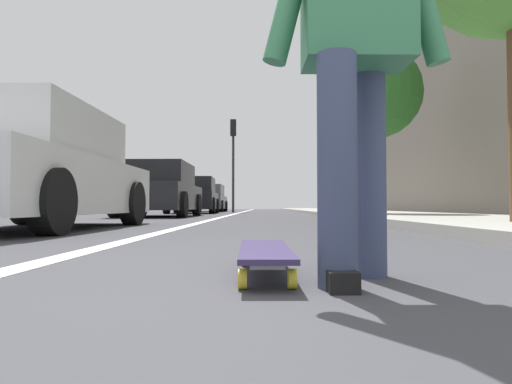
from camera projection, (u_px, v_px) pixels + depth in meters
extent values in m
plane|color=#38383D|center=(266.00, 218.00, 10.66)|extent=(80.00, 80.00, 0.00)
cube|color=silver|center=(240.00, 213.00, 20.67)|extent=(52.00, 0.16, 0.01)
cube|color=#9E9B93|center=(341.00, 212.00, 18.60)|extent=(52.00, 3.20, 0.12)
cube|color=#5F574E|center=(378.00, 84.00, 22.76)|extent=(40.00, 1.20, 13.10)
cylinder|color=yellow|center=(245.00, 259.00, 2.13)|extent=(0.07, 0.03, 0.07)
cylinder|color=yellow|center=(280.00, 259.00, 2.13)|extent=(0.07, 0.03, 0.07)
cylinder|color=yellow|center=(243.00, 279.00, 1.53)|extent=(0.07, 0.03, 0.07)
cylinder|color=yellow|center=(292.00, 279.00, 1.53)|extent=(0.07, 0.03, 0.07)
cube|color=silver|center=(263.00, 249.00, 2.13)|extent=(0.06, 0.12, 0.02)
cube|color=silver|center=(267.00, 265.00, 1.53)|extent=(0.06, 0.12, 0.02)
cube|color=#33284C|center=(265.00, 250.00, 1.83)|extent=(0.85, 0.23, 0.02)
cylinder|color=#384260|center=(337.00, 170.00, 1.56)|extent=(0.14, 0.14, 0.82)
cylinder|color=#384260|center=(369.00, 175.00, 1.82)|extent=(0.14, 0.14, 0.82)
cube|color=black|center=(338.00, 278.00, 1.55)|extent=(0.26, 0.11, 0.07)
cube|color=silver|center=(36.00, 186.00, 5.62)|extent=(4.10, 1.81, 0.70)
cube|color=silver|center=(31.00, 133.00, 5.49)|extent=(2.27, 1.64, 0.60)
cube|color=#4C606B|center=(71.00, 145.00, 6.61)|extent=(0.06, 1.54, 0.51)
cylinder|color=black|center=(26.00, 203.00, 6.90)|extent=(0.66, 0.23, 0.66)
cylinder|color=black|center=(133.00, 203.00, 6.85)|extent=(0.66, 0.23, 0.66)
cylinder|color=black|center=(52.00, 202.00, 4.32)|extent=(0.66, 0.23, 0.66)
cube|color=black|center=(160.00, 197.00, 12.59)|extent=(4.11, 1.82, 0.70)
cube|color=black|center=(159.00, 174.00, 12.46)|extent=(2.26, 1.67, 0.60)
cube|color=#4C606B|center=(167.00, 177.00, 13.59)|extent=(0.05, 1.59, 0.51)
cylinder|color=black|center=(142.00, 205.00, 13.87)|extent=(0.67, 0.22, 0.67)
cylinder|color=black|center=(197.00, 205.00, 13.84)|extent=(0.67, 0.22, 0.67)
cylinder|color=black|center=(115.00, 204.00, 11.33)|extent=(0.67, 0.22, 0.67)
cylinder|color=black|center=(182.00, 204.00, 11.30)|extent=(0.67, 0.22, 0.67)
cube|color=black|center=(193.00, 201.00, 18.71)|extent=(4.17, 2.04, 0.70)
cube|color=black|center=(193.00, 185.00, 18.58)|extent=(2.32, 1.81, 0.60)
cube|color=#4C606B|center=(196.00, 186.00, 19.70)|extent=(0.11, 1.64, 0.51)
cylinder|color=black|center=(177.00, 206.00, 19.95)|extent=(0.65, 0.25, 0.64)
cylinder|color=black|center=(216.00, 206.00, 19.99)|extent=(0.65, 0.25, 0.64)
cylinder|color=black|center=(167.00, 206.00, 17.41)|extent=(0.65, 0.25, 0.64)
cylinder|color=black|center=(212.00, 206.00, 17.45)|extent=(0.65, 0.25, 0.64)
cube|color=#4C5156|center=(208.00, 202.00, 24.59)|extent=(4.12, 1.73, 0.70)
cube|color=#4C5156|center=(208.00, 190.00, 24.46)|extent=(2.27, 1.59, 0.60)
cube|color=#4C606B|center=(211.00, 191.00, 25.59)|extent=(0.04, 1.51, 0.51)
cylinder|color=black|center=(197.00, 206.00, 25.87)|extent=(0.61, 0.22, 0.61)
cylinder|color=black|center=(225.00, 206.00, 25.84)|extent=(0.61, 0.22, 0.61)
cylinder|color=black|center=(190.00, 206.00, 23.32)|extent=(0.61, 0.22, 0.61)
cylinder|color=black|center=(221.00, 206.00, 23.29)|extent=(0.61, 0.22, 0.61)
cylinder|color=#2D2D2D|center=(233.00, 174.00, 21.80)|extent=(0.12, 0.12, 3.74)
cube|color=black|center=(233.00, 128.00, 21.88)|extent=(0.24, 0.28, 0.80)
sphere|color=red|center=(233.00, 123.00, 22.02)|extent=(0.16, 0.16, 0.16)
sphere|color=#392907|center=(233.00, 128.00, 22.01)|extent=(0.16, 0.16, 0.16)
sphere|color=black|center=(233.00, 133.00, 22.00)|extent=(0.16, 0.16, 0.16)
cylinder|color=brown|center=(376.00, 171.00, 11.16)|extent=(0.25, 0.25, 2.34)
sphere|color=#2D6B28|center=(376.00, 93.00, 11.22)|extent=(2.29, 2.29, 2.29)
cylinder|color=#384260|center=(362.00, 202.00, 12.31)|extent=(0.14, 0.14, 0.81)
cylinder|color=#384260|center=(358.00, 202.00, 12.05)|extent=(0.14, 0.14, 0.81)
cube|color=black|center=(362.00, 216.00, 12.30)|extent=(0.26, 0.10, 0.07)
cube|color=#B22D2D|center=(359.00, 176.00, 12.21)|extent=(0.24, 0.40, 0.60)
cylinder|color=#B22D2D|center=(368.00, 176.00, 12.21)|extent=(0.09, 0.23, 0.60)
cylinder|color=#B22D2D|center=(351.00, 176.00, 12.22)|extent=(0.09, 0.23, 0.60)
sphere|color=brown|center=(359.00, 161.00, 12.23)|extent=(0.22, 0.22, 0.22)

